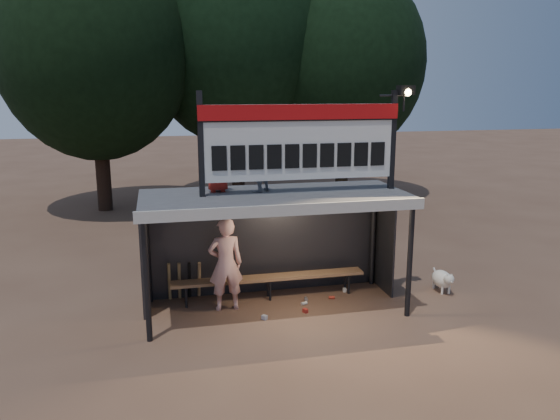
# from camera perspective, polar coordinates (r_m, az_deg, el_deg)

# --- Properties ---
(ground) EXTENTS (80.00, 80.00, 0.00)m
(ground) POSITION_cam_1_polar(r_m,az_deg,el_deg) (10.96, -0.57, -10.24)
(ground) COLOR brown
(ground) RESTS_ON ground
(player) EXTENTS (0.69, 0.47, 1.85)m
(player) POSITION_cam_1_polar(r_m,az_deg,el_deg) (10.67, -5.71, -5.64)
(player) COLOR white
(player) RESTS_ON ground
(child_a) EXTENTS (0.61, 0.58, 0.98)m
(child_a) POSITION_cam_1_polar(r_m,az_deg,el_deg) (10.38, -2.34, 4.60)
(child_a) COLOR slate
(child_a) RESTS_ON dugout_shelter
(child_b) EXTENTS (0.51, 0.35, 1.01)m
(child_b) POSITION_cam_1_polar(r_m,az_deg,el_deg) (10.44, -6.57, 4.66)
(child_b) COLOR #A32119
(child_b) RESTS_ON dugout_shelter
(dugout_shelter) EXTENTS (5.10, 2.08, 2.32)m
(dugout_shelter) POSITION_cam_1_polar(r_m,az_deg,el_deg) (10.61, -0.87, -0.52)
(dugout_shelter) COLOR #414143
(dugout_shelter) RESTS_ON ground
(scoreboard_assembly) EXTENTS (4.10, 0.27, 1.99)m
(scoreboard_assembly) POSITION_cam_1_polar(r_m,az_deg,el_deg) (10.26, 2.47, 7.38)
(scoreboard_assembly) COLOR black
(scoreboard_assembly) RESTS_ON dugout_shelter
(bench) EXTENTS (4.00, 0.35, 0.48)m
(bench) POSITION_cam_1_polar(r_m,az_deg,el_deg) (11.30, -1.17, -7.16)
(bench) COLOR #946A46
(bench) RESTS_ON ground
(tree_left) EXTENTS (6.46, 6.46, 9.27)m
(tree_left) POSITION_cam_1_polar(r_m,az_deg,el_deg) (19.99, -18.84, 15.63)
(tree_left) COLOR black
(tree_left) RESTS_ON ground
(tree_mid) EXTENTS (7.22, 7.22, 10.36)m
(tree_mid) POSITION_cam_1_polar(r_m,az_deg,el_deg) (21.67, -4.64, 17.69)
(tree_mid) COLOR black
(tree_mid) RESTS_ON ground
(tree_right) EXTENTS (6.08, 6.08, 8.72)m
(tree_right) POSITION_cam_1_polar(r_m,az_deg,el_deg) (21.59, 6.75, 15.07)
(tree_right) COLOR black
(tree_right) RESTS_ON ground
(dog) EXTENTS (0.36, 0.81, 0.49)m
(dog) POSITION_cam_1_polar(r_m,az_deg,el_deg) (12.21, 16.65, -6.94)
(dog) COLOR white
(dog) RESTS_ON ground
(bats) EXTENTS (0.67, 0.35, 0.84)m
(bats) POSITION_cam_1_polar(r_m,az_deg,el_deg) (11.37, -9.96, -7.26)
(bats) COLOR #A07E4A
(bats) RESTS_ON ground
(litter) EXTENTS (2.05, 1.14, 0.08)m
(litter) POSITION_cam_1_polar(r_m,az_deg,el_deg) (11.15, 3.17, -9.64)
(litter) COLOR #B62A1F
(litter) RESTS_ON ground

